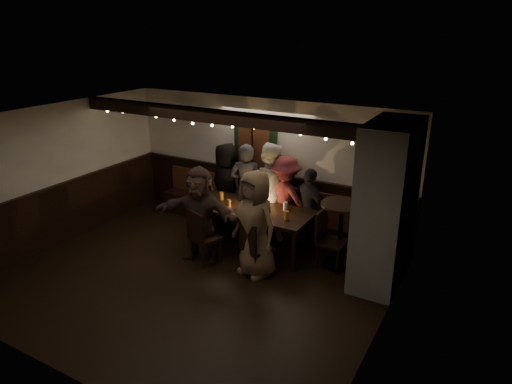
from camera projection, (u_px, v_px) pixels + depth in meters
The scene contains 13 objects.
room at pixel (291, 202), 7.76m from camera, with size 6.02×5.01×2.62m.
dining_table at pixel (250, 211), 8.21m from camera, with size 2.26×0.97×0.98m.
chair_near_left at pixel (201, 234), 7.75m from camera, with size 0.58×0.58×1.00m.
chair_near_right at pixel (253, 245), 7.41m from camera, with size 0.57×0.57×0.96m.
chair_end at pixel (327, 236), 7.68m from camera, with size 0.47×0.47×1.01m.
high_top at pixel (341, 226), 7.66m from camera, with size 0.71×0.71×1.13m.
person_a at pixel (227, 185), 9.20m from camera, with size 0.84×0.55×1.72m, color black.
person_b at pixel (246, 188), 8.92m from camera, with size 0.65×0.43×1.79m, color #2C2B31.
person_c at pixel (269, 190), 8.71m from camera, with size 0.91×0.71×1.87m, color silver.
person_d at pixel (285, 199), 8.57m from camera, with size 1.07×0.61×1.65m, color maroon.
person_e at pixel (309, 208), 8.36m from camera, with size 0.88×0.36×1.49m, color #202029.
person_f at pixel (200, 214), 7.81m from camera, with size 1.58×0.50×1.70m, color #3B2924.
person_g at pixel (255, 224), 7.32m from camera, with size 0.88×0.57×1.79m, color brown.
Camera 1 is at (4.09, -5.16, 3.91)m, focal length 32.00 mm.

